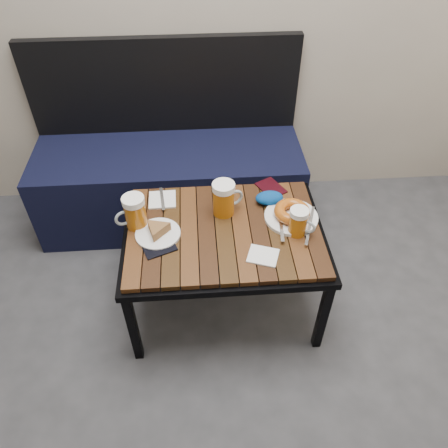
{
  "coord_description": "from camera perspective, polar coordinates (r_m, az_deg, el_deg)",
  "views": [
    {
      "loc": [
        -0.08,
        -0.18,
        1.73
      ],
      "look_at": [
        0.01,
        1.12,
        0.5
      ],
      "focal_mm": 35.0,
      "sensor_mm": 36.0,
      "label": 1
    }
  ],
  "objects": [
    {
      "name": "bench",
      "position": [
        2.44,
        -7.02,
        6.23
      ],
      "size": [
        1.4,
        0.5,
        0.95
      ],
      "color": "black",
      "rests_on": "ground"
    },
    {
      "name": "cafe_table",
      "position": [
        1.84,
        -0.0,
        -1.63
      ],
      "size": [
        0.84,
        0.62,
        0.47
      ],
      "color": "black",
      "rests_on": "ground"
    },
    {
      "name": "beer_mug_left",
      "position": [
        1.81,
        -11.63,
        1.54
      ],
      "size": [
        0.14,
        0.11,
        0.15
      ],
      "rotation": [
        0.0,
        0.0,
        3.55
      ],
      "color": "#AA5A0D",
      "rests_on": "cafe_table"
    },
    {
      "name": "beer_mug_centre",
      "position": [
        1.84,
        0.03,
        3.37
      ],
      "size": [
        0.15,
        0.12,
        0.15
      ],
      "rotation": [
        0.0,
        0.0,
        0.38
      ],
      "color": "#AA5A0D",
      "rests_on": "cafe_table"
    },
    {
      "name": "beer_mug_right",
      "position": [
        1.78,
        9.72,
        0.28
      ],
      "size": [
        0.12,
        0.1,
        0.12
      ],
      "rotation": [
        0.0,
        0.0,
        -0.53
      ],
      "color": "#AA5A0D",
      "rests_on": "cafe_table"
    },
    {
      "name": "plate_pie",
      "position": [
        1.79,
        -8.66,
        -0.96
      ],
      "size": [
        0.18,
        0.18,
        0.05
      ],
      "color": "white",
      "rests_on": "cafe_table"
    },
    {
      "name": "plate_bagel",
      "position": [
        1.86,
        8.82,
        1.3
      ],
      "size": [
        0.23,
        0.29,
        0.06
      ],
      "color": "white",
      "rests_on": "cafe_table"
    },
    {
      "name": "napkin_left",
      "position": [
        1.96,
        -8.06,
        3.18
      ],
      "size": [
        0.12,
        0.16,
        0.01
      ],
      "rotation": [
        0.0,
        0.0,
        0.02
      ],
      "color": "white",
      "rests_on": "cafe_table"
    },
    {
      "name": "napkin_right",
      "position": [
        1.71,
        5.12,
        -4.15
      ],
      "size": [
        0.14,
        0.13,
        0.01
      ],
      "rotation": [
        0.0,
        0.0,
        -0.34
      ],
      "color": "white",
      "rests_on": "cafe_table"
    },
    {
      "name": "passport_navy",
      "position": [
        1.75,
        -8.45,
        -3.03
      ],
      "size": [
        0.15,
        0.13,
        0.01
      ],
      "primitive_type": "cube",
      "rotation": [
        0.0,
        0.0,
        -1.19
      ],
      "color": "black",
      "rests_on": "cafe_table"
    },
    {
      "name": "passport_burgundy",
      "position": [
        2.02,
        6.15,
        4.72
      ],
      "size": [
        0.14,
        0.16,
        0.01
      ],
      "primitive_type": "cube",
      "rotation": [
        0.0,
        0.0,
        0.49
      ],
      "color": "black",
      "rests_on": "cafe_table"
    },
    {
      "name": "knit_pouch",
      "position": [
        1.93,
        5.93,
        3.41
      ],
      "size": [
        0.13,
        0.09,
        0.05
      ],
      "primitive_type": "ellipsoid",
      "rotation": [
        0.0,
        0.0,
        0.06
      ],
      "color": "#051188",
      "rests_on": "cafe_table"
    }
  ]
}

